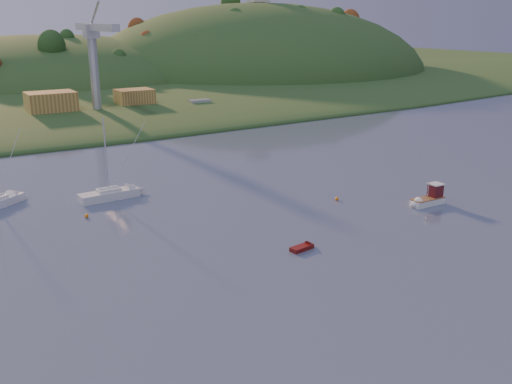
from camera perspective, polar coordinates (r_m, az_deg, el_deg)
far_shore at (r=251.60m, az=-23.35°, el=10.23°), size 620.00×220.00×1.50m
shore_slope at (r=188.00m, az=-20.11°, el=8.71°), size 640.00×150.00×7.00m
hill_center at (r=233.79m, az=-20.11°, el=10.16°), size 140.00×120.00×36.00m
hill_right at (r=251.85m, az=0.24°, el=11.60°), size 150.00×130.00×60.00m
hillside_trees at (r=207.48m, az=-21.32°, el=9.28°), size 280.00×50.00×32.00m
wharf at (r=147.79m, az=-14.64°, el=7.64°), size 42.00×16.00×2.40m
shed_west at (r=144.99m, az=-19.80°, el=8.46°), size 11.00×8.00×4.80m
shed_east at (r=151.72m, az=-12.05°, el=9.27°), size 9.00×7.00×4.00m
dock_crane at (r=141.86m, az=-15.86°, el=13.68°), size 3.20×28.00×20.30m
fishing_boat at (r=79.18m, az=16.59°, el=-0.72°), size 5.79×1.90×3.68m
sailboat_far at (r=81.13m, az=-14.49°, el=-0.18°), size 8.27×2.88×11.30m
red_tender at (r=62.37m, az=5.01°, el=-5.44°), size 3.35×1.58×1.09m
work_vessel at (r=152.72m, az=-5.64°, el=8.39°), size 12.97×4.71×3.33m
buoy_1 at (r=78.85m, az=8.09°, el=-0.66°), size 0.50×0.50×0.50m
buoy_2 at (r=74.50m, az=-16.60°, el=-2.29°), size 0.50×0.50×0.50m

